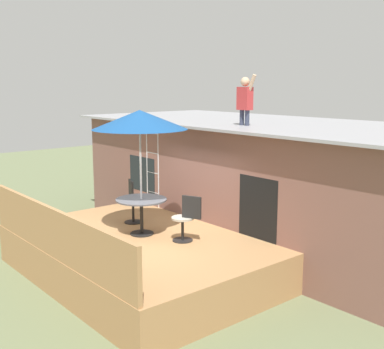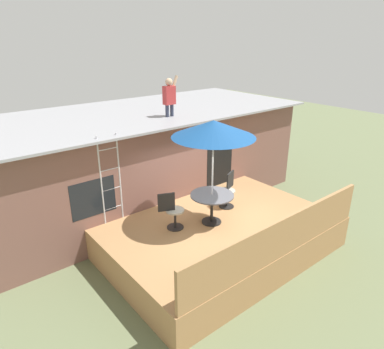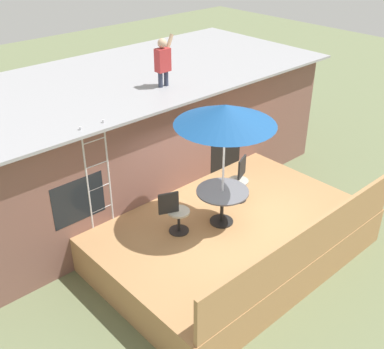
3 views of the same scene
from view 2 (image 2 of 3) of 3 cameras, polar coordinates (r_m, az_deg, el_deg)
ground_plane at (r=9.19m, az=3.84°, el=-11.81°), size 40.00×40.00×0.00m
house at (r=11.16m, az=-8.57°, el=2.69°), size 10.50×4.50×2.94m
deck at (r=8.98m, az=3.90°, el=-9.69°), size 5.46×4.00×0.80m
deck_railing at (r=7.45m, az=14.43°, el=-9.91°), size 5.36×0.08×0.90m
patio_table at (r=8.42m, az=3.26°, el=-4.26°), size 1.04×1.04×0.74m
patio_umbrella at (r=7.81m, az=3.53°, el=7.42°), size 1.90×1.90×2.54m
step_ladder at (r=8.51m, az=-13.13°, el=-0.75°), size 0.52×0.04×2.20m
person_figure at (r=9.91m, az=-3.69°, el=12.85°), size 0.47×0.20×1.11m
patio_chair_left at (r=8.23m, az=-3.28°, el=-5.93°), size 0.60×0.44×0.92m
patio_chair_right at (r=9.33m, az=5.88°, el=-2.53°), size 0.60×0.44×0.92m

